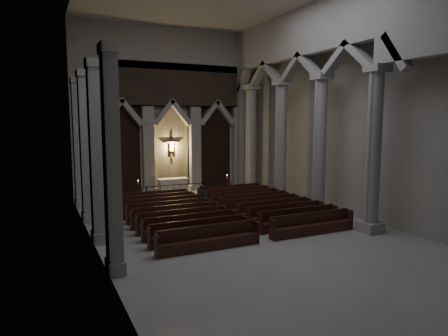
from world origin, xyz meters
name	(u,v)px	position (x,y,z in m)	size (l,w,h in m)	color
room	(248,74)	(0.00, 0.00, 7.60)	(24.00, 24.10, 12.00)	#A4A29C
sanctuary_wall	(172,104)	(0.00, 11.54, 6.62)	(14.00, 0.77, 12.00)	#A09D95
right_arcade	(324,77)	(5.50, 1.33, 7.83)	(1.00, 24.00, 12.00)	#A09D95
left_pilasters	(90,152)	(-6.75, 3.50, 3.91)	(0.60, 13.00, 8.03)	#A09D95
sanctuary_step	(177,194)	(0.00, 10.60, 0.07)	(8.50, 2.60, 0.15)	#A09D95
altar	(173,186)	(-0.27, 10.76, 0.70)	(2.17, 0.87, 1.10)	beige
altar_rail	(181,188)	(0.00, 9.77, 0.65)	(4.98, 0.09, 0.98)	black
candle_stand_left	(138,195)	(-3.01, 9.75, 0.39)	(0.24, 0.24, 1.43)	#9A642F
candle_stand_right	(227,190)	(3.32, 9.07, 0.42)	(0.26, 0.26, 1.54)	#9A642F
pews	(222,213)	(0.00, 2.89, 0.34)	(10.02, 9.44, 1.03)	black
worshipper	(202,195)	(0.50, 6.98, 0.62)	(0.46, 0.30, 1.25)	black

